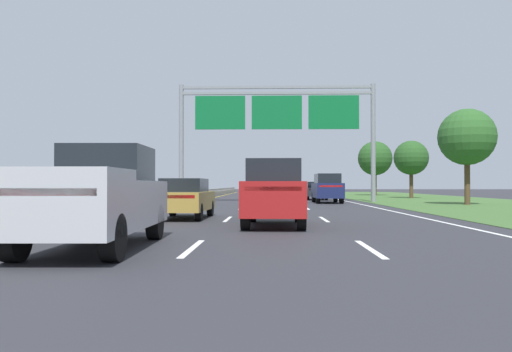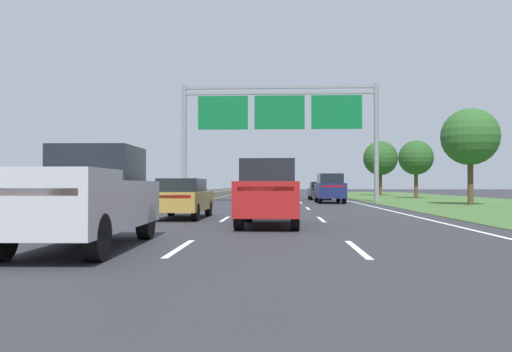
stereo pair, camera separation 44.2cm
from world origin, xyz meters
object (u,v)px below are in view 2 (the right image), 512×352
Objects in this scene: pickup_truck_silver at (86,197)px; roadside_tree_distant at (380,158)px; roadside_tree_far at (416,158)px; car_gold_left_lane_sedan at (182,198)px; car_red_centre_lane_suv at (269,192)px; roadside_tree_mid at (470,137)px; overhead_sign_gantry at (279,118)px; car_grey_right_lane_sedan at (319,190)px; car_navy_right_lane_suv at (330,188)px.

roadside_tree_distant is at bearing -19.05° from pickup_truck_silver.
car_gold_left_lane_sedan is at bearing -119.69° from roadside_tree_far.
car_red_centre_lane_suv is (3.76, 5.90, 0.02)m from pickup_truck_silver.
roadside_tree_mid is at bearing -34.86° from car_red_centre_lane_suv.
pickup_truck_silver is 43.16m from roadside_tree_far.
pickup_truck_silver is (-4.13, -28.47, -5.35)m from overhead_sign_gantry.
pickup_truck_silver is at bearing 167.72° from car_grey_right_lane_sedan.
roadside_tree_far reaches higher than car_red_centre_lane_suv.
car_navy_right_lane_suv is at bearing -179.19° from car_grey_right_lane_sedan.
car_red_centre_lane_suv is (-4.00, -20.77, 0.00)m from car_navy_right_lane_suv.
car_grey_right_lane_sedan is (3.53, 6.43, -5.61)m from overhead_sign_gantry.
overhead_sign_gantry is at bearing -9.79° from pickup_truck_silver.
car_red_centre_lane_suv is 1.07× the size of car_gold_left_lane_sedan.
overhead_sign_gantry is 29.26m from pickup_truck_silver.
overhead_sign_gantry is 20.18m from car_gold_left_lane_sedan.
overhead_sign_gantry is 6.69m from car_navy_right_lane_suv.
pickup_truck_silver reaches higher than car_grey_right_lane_sedan.
roadside_tree_distant is at bearing 90.20° from roadside_tree_mid.
car_gold_left_lane_sedan is at bearing 46.01° from car_red_centre_lane_suv.
car_red_centre_lane_suv is 47.82m from roadside_tree_distant.
roadside_tree_distant is at bearing -19.17° from car_navy_right_lane_suv.
car_red_centre_lane_suv is at bearing -105.36° from roadside_tree_distant.
roadside_tree_far reaches higher than car_navy_right_lane_suv.
roadside_tree_mid is (12.36, -5.34, -2.01)m from overhead_sign_gantry.
roadside_tree_far is (13.19, 10.96, -2.52)m from overhead_sign_gantry.
pickup_truck_silver is at bearing -107.53° from roadside_tree_distant.
overhead_sign_gantry is 3.20× the size of car_navy_right_lane_suv.
overhead_sign_gantry is 3.42× the size of car_grey_right_lane_sedan.
roadside_tree_far is (9.67, 4.53, 3.09)m from car_grey_right_lane_sedan.
roadside_tree_far is at bearing 87.06° from roadside_tree_mid.
roadside_tree_mid is at bearing -92.94° from roadside_tree_far.
overhead_sign_gantry reaches higher than car_grey_right_lane_sedan.
car_grey_right_lane_sedan is 15.15m from roadside_tree_mid.
roadside_tree_far reaches higher than car_gold_left_lane_sedan.
roadside_tree_mid reaches higher than car_grey_right_lane_sedan.
car_navy_right_lane_suv reaches higher than car_grey_right_lane_sedan.
overhead_sign_gantry is 2.69× the size of roadside_tree_far.
car_navy_right_lane_suv is 0.71× the size of roadside_tree_distant.
car_red_centre_lane_suv reaches higher than car_grey_right_lane_sedan.
car_red_centre_lane_suv is 36.28m from roadside_tree_far.
overhead_sign_gantry is 2.76× the size of pickup_truck_silver.
roadside_tree_distant reaches higher than car_gold_left_lane_sedan.
car_red_centre_lane_suv is at bearing -34.01° from pickup_truck_silver.
roadside_tree_far is (17.33, 39.43, 2.84)m from pickup_truck_silver.
car_red_centre_lane_suv is at bearing -126.47° from roadside_tree_mid.
overhead_sign_gantry is 26.51m from roadside_tree_distant.
roadside_tree_distant is (8.63, 25.22, 3.40)m from car_navy_right_lane_suv.
overhead_sign_gantry is 3.39× the size of car_gold_left_lane_sedan.
roadside_tree_distant is (16.14, 42.41, 3.69)m from car_gold_left_lane_sedan.
roadside_tree_distant reaches higher than roadside_tree_mid.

